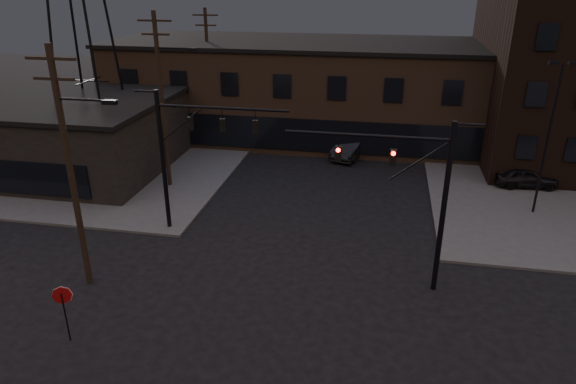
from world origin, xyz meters
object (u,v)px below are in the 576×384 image
object	(u,v)px
traffic_signal_near	(418,189)
parked_car_lot_a	(526,177)
car_crossing	(352,146)
traffic_signal_far	(184,147)
stop_sign	(63,301)

from	to	relation	value
traffic_signal_near	parked_car_lot_a	xyz separation A→B (m)	(8.03, 13.69, -4.08)
car_crossing	parked_car_lot_a	bearing A→B (deg)	-2.97
traffic_signal_far	car_crossing	world-z (taller)	traffic_signal_far
stop_sign	parked_car_lot_a	distance (m)	29.42
traffic_signal_near	traffic_signal_far	size ratio (longest dim) A/B	1.00
traffic_signal_far	car_crossing	bearing A→B (deg)	61.39
stop_sign	parked_car_lot_a	world-z (taller)	stop_sign
stop_sign	car_crossing	bearing A→B (deg)	69.35
traffic_signal_far	car_crossing	xyz separation A→B (m)	(8.03, 14.73, -4.16)
stop_sign	car_crossing	size ratio (longest dim) A/B	0.48
traffic_signal_far	parked_car_lot_a	size ratio (longest dim) A/B	1.94
parked_car_lot_a	car_crossing	world-z (taller)	car_crossing
traffic_signal_far	stop_sign	xyz separation A→B (m)	(-1.28, -9.99, -3.17)
traffic_signal_near	parked_car_lot_a	bearing A→B (deg)	59.59
car_crossing	traffic_signal_near	bearing A→B (deg)	-59.85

